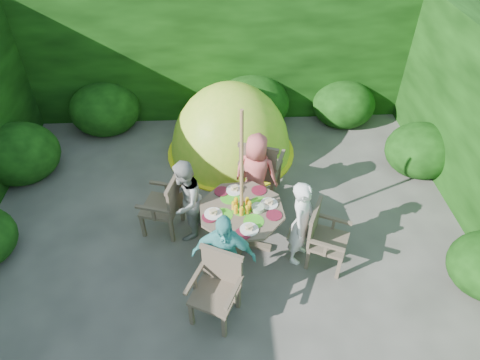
{
  "coord_description": "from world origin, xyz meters",
  "views": [
    {
      "loc": [
        0.01,
        -3.82,
        4.64
      ],
      "look_at": [
        0.24,
        0.6,
        0.85
      ],
      "focal_mm": 32.0,
      "sensor_mm": 36.0,
      "label": 1
    }
  ],
  "objects_px": {
    "garden_chair_back": "(260,167)",
    "child_left": "(185,201)",
    "parasol_pole": "(242,186)",
    "garden_chair_left": "(166,204)",
    "child_right": "(301,223)",
    "patio_table": "(242,215)",
    "garden_chair_right": "(323,236)",
    "garden_chair_front": "(217,286)",
    "child_front": "(224,256)",
    "dome_tent": "(231,152)",
    "child_back": "(256,174)"
  },
  "relations": [
    {
      "from": "garden_chair_left",
      "to": "child_front",
      "type": "distance_m",
      "value": 1.37
    },
    {
      "from": "garden_chair_back",
      "to": "child_back",
      "type": "distance_m",
      "value": 0.31
    },
    {
      "from": "dome_tent",
      "to": "garden_chair_right",
      "type": "bearing_deg",
      "value": -85.75
    },
    {
      "from": "garden_chair_right",
      "to": "child_right",
      "type": "bearing_deg",
      "value": 97.66
    },
    {
      "from": "child_right",
      "to": "parasol_pole",
      "type": "bearing_deg",
      "value": 97.94
    },
    {
      "from": "child_left",
      "to": "dome_tent",
      "type": "relative_size",
      "value": 0.47
    },
    {
      "from": "garden_chair_left",
      "to": "child_right",
      "type": "height_order",
      "value": "child_right"
    },
    {
      "from": "parasol_pole",
      "to": "garden_chair_left",
      "type": "relative_size",
      "value": 2.35
    },
    {
      "from": "patio_table",
      "to": "dome_tent",
      "type": "height_order",
      "value": "dome_tent"
    },
    {
      "from": "garden_chair_front",
      "to": "child_front",
      "type": "bearing_deg",
      "value": 98.55
    },
    {
      "from": "child_front",
      "to": "garden_chair_left",
      "type": "bearing_deg",
      "value": 133.78
    },
    {
      "from": "patio_table",
      "to": "garden_chair_right",
      "type": "xyz_separation_m",
      "value": [
        1.04,
        -0.34,
        -0.1
      ]
    },
    {
      "from": "child_back",
      "to": "child_left",
      "type": "bearing_deg",
      "value": 45.59
    },
    {
      "from": "child_back",
      "to": "garden_chair_back",
      "type": "bearing_deg",
      "value": -88.97
    },
    {
      "from": "parasol_pole",
      "to": "child_back",
      "type": "relative_size",
      "value": 1.68
    },
    {
      "from": "patio_table",
      "to": "parasol_pole",
      "type": "bearing_deg",
      "value": 174.42
    },
    {
      "from": "parasol_pole",
      "to": "garden_chair_left",
      "type": "xyz_separation_m",
      "value": [
        -1.04,
        0.35,
        -0.6
      ]
    },
    {
      "from": "child_right",
      "to": "child_back",
      "type": "xyz_separation_m",
      "value": [
        -0.51,
        1.01,
        0.01
      ]
    },
    {
      "from": "parasol_pole",
      "to": "dome_tent",
      "type": "distance_m",
      "value": 2.44
    },
    {
      "from": "patio_table",
      "to": "garden_chair_left",
      "type": "height_order",
      "value": "garden_chair_left"
    },
    {
      "from": "garden_chair_front",
      "to": "child_front",
      "type": "relative_size",
      "value": 0.69
    },
    {
      "from": "child_front",
      "to": "garden_chair_back",
      "type": "bearing_deg",
      "value": 80.07
    },
    {
      "from": "patio_table",
      "to": "child_front",
      "type": "xyz_separation_m",
      "value": [
        -0.26,
        -0.76,
        0.08
      ]
    },
    {
      "from": "garden_chair_back",
      "to": "child_front",
      "type": "distance_m",
      "value": 1.89
    },
    {
      "from": "parasol_pole",
      "to": "child_front",
      "type": "xyz_separation_m",
      "value": [
        -0.25,
        -0.76,
        -0.44
      ]
    },
    {
      "from": "child_right",
      "to": "child_back",
      "type": "distance_m",
      "value": 1.13
    },
    {
      "from": "child_left",
      "to": "child_front",
      "type": "xyz_separation_m",
      "value": [
        0.51,
        -1.01,
        0.03
      ]
    },
    {
      "from": "patio_table",
      "to": "dome_tent",
      "type": "bearing_deg",
      "value": 91.94
    },
    {
      "from": "child_left",
      "to": "garden_chair_front",
      "type": "bearing_deg",
      "value": 30.14
    },
    {
      "from": "garden_chair_back",
      "to": "garden_chair_front",
      "type": "bearing_deg",
      "value": 91.73
    },
    {
      "from": "garden_chair_right",
      "to": "child_left",
      "type": "xyz_separation_m",
      "value": [
        -1.81,
        0.59,
        0.16
      ]
    },
    {
      "from": "parasol_pole",
      "to": "garden_chair_right",
      "type": "bearing_deg",
      "value": -17.95
    },
    {
      "from": "parasol_pole",
      "to": "child_back",
      "type": "distance_m",
      "value": 0.91
    },
    {
      "from": "parasol_pole",
      "to": "child_right",
      "type": "bearing_deg",
      "value": -18.38
    },
    {
      "from": "garden_chair_right",
      "to": "garden_chair_front",
      "type": "height_order",
      "value": "garden_chair_front"
    },
    {
      "from": "child_back",
      "to": "child_front",
      "type": "height_order",
      "value": "child_front"
    },
    {
      "from": "child_left",
      "to": "child_back",
      "type": "height_order",
      "value": "child_back"
    },
    {
      "from": "patio_table",
      "to": "child_left",
      "type": "relative_size",
      "value": 1.18
    },
    {
      "from": "patio_table",
      "to": "garden_chair_right",
      "type": "height_order",
      "value": "garden_chair_right"
    },
    {
      "from": "garden_chair_front",
      "to": "garden_chair_right",
      "type": "bearing_deg",
      "value": 52.17
    },
    {
      "from": "garden_chair_back",
      "to": "child_left",
      "type": "distance_m",
      "value": 1.35
    },
    {
      "from": "child_back",
      "to": "child_front",
      "type": "distance_m",
      "value": 1.6
    },
    {
      "from": "garden_chair_back",
      "to": "garden_chair_front",
      "type": "distance_m",
      "value": 2.19
    },
    {
      "from": "dome_tent",
      "to": "child_left",
      "type": "bearing_deg",
      "value": -129.33
    },
    {
      "from": "parasol_pole",
      "to": "dome_tent",
      "type": "height_order",
      "value": "parasol_pole"
    },
    {
      "from": "child_right",
      "to": "child_left",
      "type": "relative_size",
      "value": 1.02
    },
    {
      "from": "child_right",
      "to": "child_back",
      "type": "relative_size",
      "value": 0.99
    },
    {
      "from": "garden_chair_back",
      "to": "child_left",
      "type": "xyz_separation_m",
      "value": [
        -1.1,
        -0.78,
        0.09
      ]
    },
    {
      "from": "garden_chair_front",
      "to": "child_back",
      "type": "height_order",
      "value": "child_back"
    },
    {
      "from": "garden_chair_front",
      "to": "child_front",
      "type": "xyz_separation_m",
      "value": [
        0.09,
        0.29,
        0.17
      ]
    }
  ]
}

